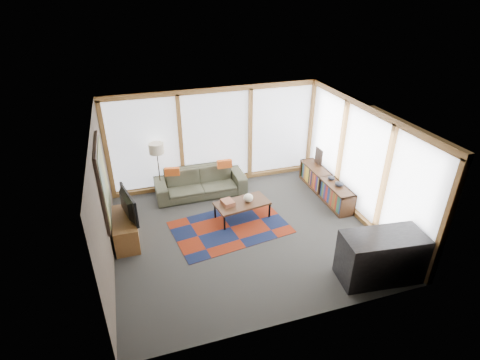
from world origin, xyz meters
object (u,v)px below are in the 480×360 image
object	(u,v)px
tv_console	(126,229)
coffee_table	(242,210)
bookshelf	(325,186)
floor_lamp	(159,171)
bar_counter	(381,257)
television	(124,206)
sofa	(200,182)

from	to	relation	value
tv_console	coffee_table	bearing A→B (deg)	1.97
tv_console	bookshelf	bearing A→B (deg)	5.19
floor_lamp	bar_counter	bearing A→B (deg)	-50.10
coffee_table	tv_console	distance (m)	2.58
coffee_table	bookshelf	size ratio (longest dim) A/B	0.56
television	bar_counter	world-z (taller)	television
television	bookshelf	bearing A→B (deg)	-98.12
floor_lamp	bar_counter	xyz separation A→B (m)	(3.46, -4.13, -0.26)
tv_console	bar_counter	world-z (taller)	bar_counter
tv_console	television	size ratio (longest dim) A/B	1.13
sofa	tv_console	xyz separation A→B (m)	(-1.90, -1.46, -0.05)
television	bar_counter	size ratio (longest dim) A/B	0.68
coffee_table	sofa	bearing A→B (deg)	116.35
coffee_table	bar_counter	bearing A→B (deg)	-55.46
tv_console	bar_counter	xyz separation A→B (m)	(4.37, -2.52, 0.18)
television	sofa	bearing A→B (deg)	-65.18
tv_console	bar_counter	size ratio (longest dim) A/B	0.77
coffee_table	television	bearing A→B (deg)	-178.03
television	bar_counter	xyz separation A→B (m)	(4.33, -2.52, -0.39)
sofa	floor_lamp	distance (m)	1.07
floor_lamp	bar_counter	world-z (taller)	floor_lamp
floor_lamp	coffee_table	xyz separation A→B (m)	(1.66, -1.53, -0.53)
sofa	tv_console	bearing A→B (deg)	-142.38
floor_lamp	coffee_table	size ratio (longest dim) A/B	1.20
floor_lamp	bar_counter	distance (m)	5.39
coffee_table	floor_lamp	bearing A→B (deg)	137.45
bookshelf	floor_lamp	bearing A→B (deg)	163.63
sofa	television	xyz separation A→B (m)	(-1.85, -1.46, 0.52)
sofa	coffee_table	xyz separation A→B (m)	(0.68, -1.37, -0.13)
floor_lamp	bookshelf	world-z (taller)	floor_lamp
coffee_table	tv_console	world-z (taller)	tv_console
coffee_table	tv_console	xyz separation A→B (m)	(-2.57, -0.09, 0.08)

